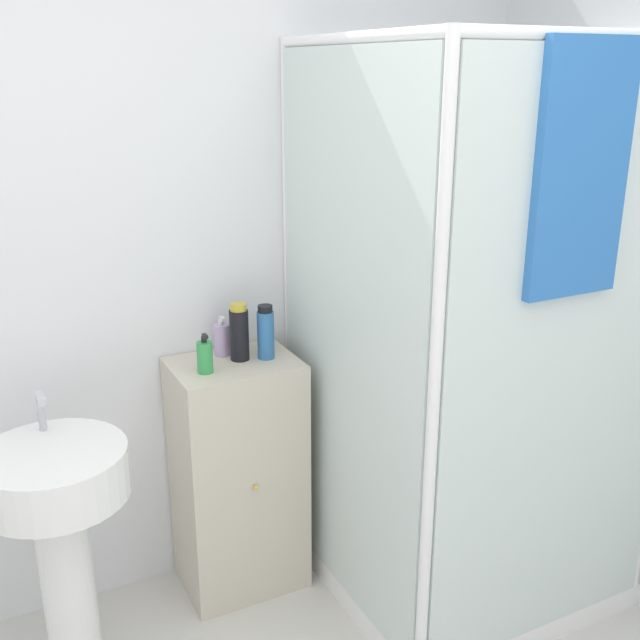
% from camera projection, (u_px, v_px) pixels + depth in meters
% --- Properties ---
extents(wall_back, '(6.40, 0.06, 2.50)m').
position_uv_depth(wall_back, '(94.00, 271.00, 2.53)').
color(wall_back, silver).
rests_on(wall_back, ground_plane).
extents(shower_enclosure, '(0.99, 1.02, 2.00)m').
position_uv_depth(shower_enclosure, '(457.00, 468.00, 2.73)').
color(shower_enclosure, white).
rests_on(shower_enclosure, ground_plane).
extents(vanity_cabinet, '(0.45, 0.35, 0.92)m').
position_uv_depth(vanity_cabinet, '(238.00, 476.00, 2.79)').
color(vanity_cabinet, beige).
rests_on(vanity_cabinet, ground_plane).
extents(sink, '(0.44, 0.44, 0.97)m').
position_uv_depth(sink, '(60.00, 520.00, 2.27)').
color(sink, white).
rests_on(sink, ground_plane).
extents(soap_dispenser, '(0.05, 0.06, 0.14)m').
position_uv_depth(soap_dispenser, '(205.00, 357.00, 2.54)').
color(soap_dispenser, green).
rests_on(soap_dispenser, vanity_cabinet).
extents(shampoo_bottle_tall_black, '(0.07, 0.07, 0.21)m').
position_uv_depth(shampoo_bottle_tall_black, '(239.00, 333.00, 2.64)').
color(shampoo_bottle_tall_black, black).
rests_on(shampoo_bottle_tall_black, vanity_cabinet).
extents(shampoo_bottle_blue, '(0.06, 0.06, 0.20)m').
position_uv_depth(shampoo_bottle_blue, '(266.00, 333.00, 2.66)').
color(shampoo_bottle_blue, '#2D66A3').
rests_on(shampoo_bottle_blue, vanity_cabinet).
extents(lotion_bottle_white, '(0.06, 0.06, 0.15)m').
position_uv_depth(lotion_bottle_white, '(222.00, 339.00, 2.70)').
color(lotion_bottle_white, '#B299C6').
rests_on(lotion_bottle_white, vanity_cabinet).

